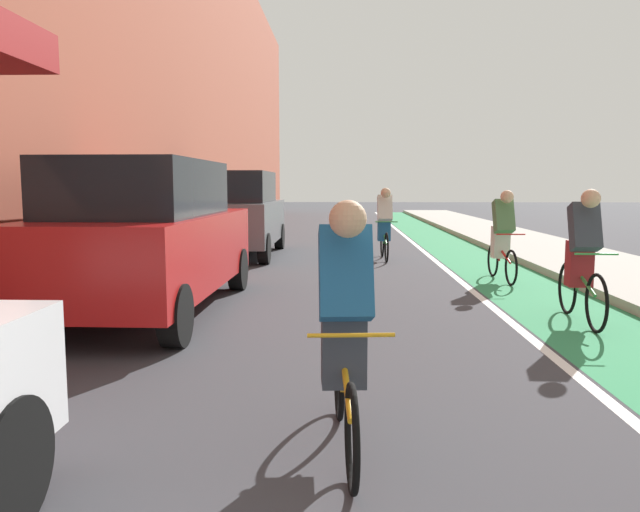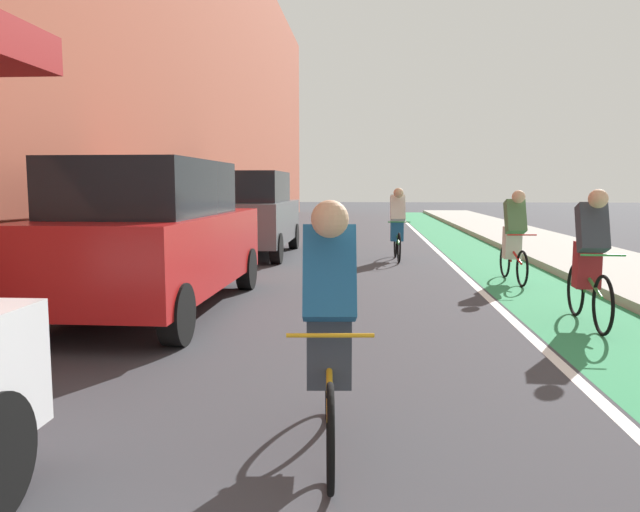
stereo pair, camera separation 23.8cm
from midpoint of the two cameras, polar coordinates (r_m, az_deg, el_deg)
ground_plane at (r=15.36m, az=1.97°, el=0.34°), size 92.47×92.47×0.00m
bike_lane_paint at (r=17.58m, az=11.37°, el=1.00°), size 1.60×42.03×0.00m
lane_divider_stripe at (r=17.46m, az=8.45°, el=1.02°), size 0.12×42.03×0.00m
sidewalk_right at (r=18.04m, az=18.07°, el=1.17°), size 2.66×42.03×0.14m
building_facade_left at (r=18.41m, az=-16.02°, el=16.83°), size 4.15×42.03×10.06m
parked_suv_red at (r=8.32m, az=-16.42°, el=1.83°), size 1.94×4.65×1.98m
parked_suv_gray at (r=14.70m, az=-8.30°, el=3.97°), size 1.97×4.30×1.98m
cyclist_lead at (r=3.84m, az=0.51°, el=-5.82°), size 0.48×1.65×1.58m
cyclist_mid at (r=8.02m, az=22.32°, el=-0.05°), size 0.48×1.73×1.62m
cyclist_trailing at (r=11.14m, az=15.92°, el=1.87°), size 0.48×1.66×1.58m
cyclist_far at (r=13.83m, az=5.49°, el=3.15°), size 0.48×1.71×1.61m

